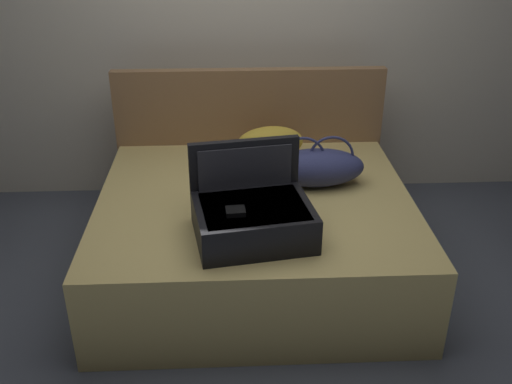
{
  "coord_description": "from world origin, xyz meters",
  "views": [
    {
      "loc": [
        -0.14,
        -2.64,
        2.14
      ],
      "look_at": [
        0.0,
        0.28,
        0.64
      ],
      "focal_mm": 40.88,
      "sensor_mm": 36.0,
      "label": 1
    }
  ],
  "objects_px": {
    "bed": "(255,236)",
    "pillow_near_headboard": "(270,143)",
    "hard_case_large": "(252,215)",
    "duffel_bag": "(316,167)"
  },
  "relations": [
    {
      "from": "hard_case_large",
      "to": "bed",
      "type": "bearing_deg",
      "value": 76.32
    },
    {
      "from": "hard_case_large",
      "to": "duffel_bag",
      "type": "distance_m",
      "value": 0.71
    },
    {
      "from": "bed",
      "to": "duffel_bag",
      "type": "bearing_deg",
      "value": 22.34
    },
    {
      "from": "hard_case_large",
      "to": "duffel_bag",
      "type": "relative_size",
      "value": 1.11
    },
    {
      "from": "bed",
      "to": "hard_case_large",
      "type": "relative_size",
      "value": 2.79
    },
    {
      "from": "duffel_bag",
      "to": "pillow_near_headboard",
      "type": "xyz_separation_m",
      "value": [
        -0.25,
        0.42,
        -0.01
      ]
    },
    {
      "from": "hard_case_large",
      "to": "pillow_near_headboard",
      "type": "bearing_deg",
      "value": 71.61
    },
    {
      "from": "bed",
      "to": "pillow_near_headboard",
      "type": "relative_size",
      "value": 4.07
    },
    {
      "from": "bed",
      "to": "duffel_bag",
      "type": "height_order",
      "value": "duffel_bag"
    },
    {
      "from": "bed",
      "to": "pillow_near_headboard",
      "type": "height_order",
      "value": "pillow_near_headboard"
    }
  ]
}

